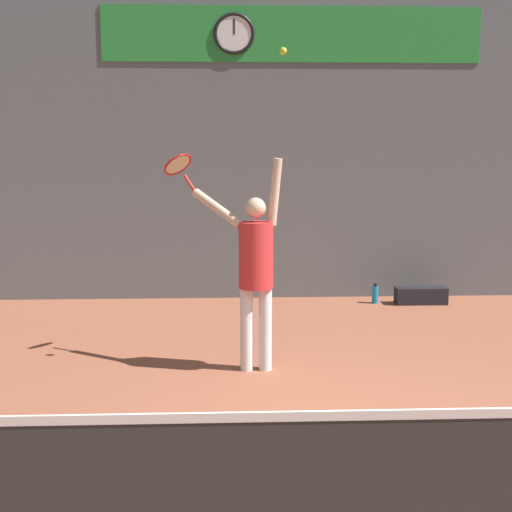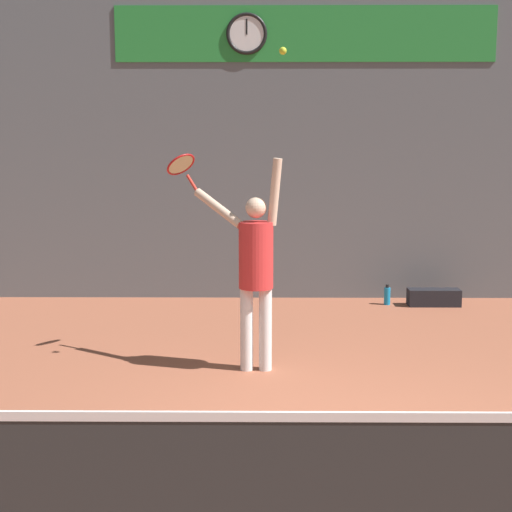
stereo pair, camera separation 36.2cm
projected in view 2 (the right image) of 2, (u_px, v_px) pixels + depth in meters
The scene contains 10 objects.
ground_plane at pixel (352, 481), 4.87m from camera, with size 18.00×18.00×0.00m, color #9E563D.
back_wall at pixel (304, 130), 10.41m from camera, with size 18.00×0.10×5.00m.
sponsor_banner at pixel (305, 34), 10.14m from camera, with size 5.44×0.02×0.78m.
scoreboard_clock at pixel (247, 34), 10.13m from camera, with size 0.59×0.05×0.59m.
court_net at pixel (383, 498), 3.61m from camera, with size 6.91×0.07×1.06m.
tennis_player at pixel (255, 264), 7.12m from camera, with size 0.93×0.59×2.15m.
tennis_racket at pixel (182, 166), 7.51m from camera, with size 0.41×0.41×0.41m.
tennis_ball at pixel (283, 51), 6.74m from camera, with size 0.07×0.07×0.07m.
water_bottle at pixel (387, 296), 10.25m from camera, with size 0.09×0.09×0.29m.
equipment_bag at pixel (434, 297), 10.19m from camera, with size 0.74×0.25×0.24m.
Camera 2 is at (-0.62, -4.58, 2.27)m, focal length 50.00 mm.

